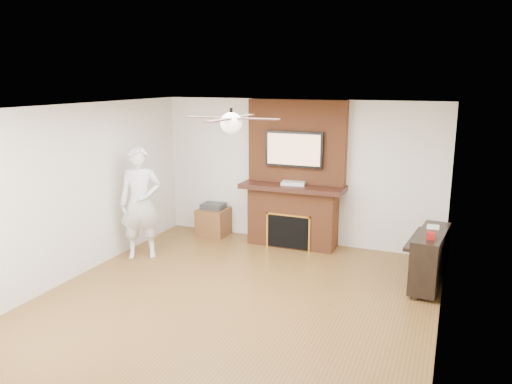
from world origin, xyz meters
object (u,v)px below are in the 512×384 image
at_px(fireplace, 294,189).
at_px(person, 141,203).
at_px(piano, 430,257).
at_px(side_table, 213,220).

height_order(fireplace, person, fireplace).
bearing_deg(piano, side_table, 172.07).
bearing_deg(fireplace, person, -143.59).
bearing_deg(piano, person, -167.31).
distance_m(fireplace, piano, 2.59).
distance_m(side_table, piano, 3.96).
xyz_separation_m(side_table, piano, (3.84, -0.96, 0.15)).
relative_size(person, side_table, 3.01).
xyz_separation_m(fireplace, side_table, (-1.53, -0.07, -0.72)).
relative_size(fireplace, side_table, 4.16).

